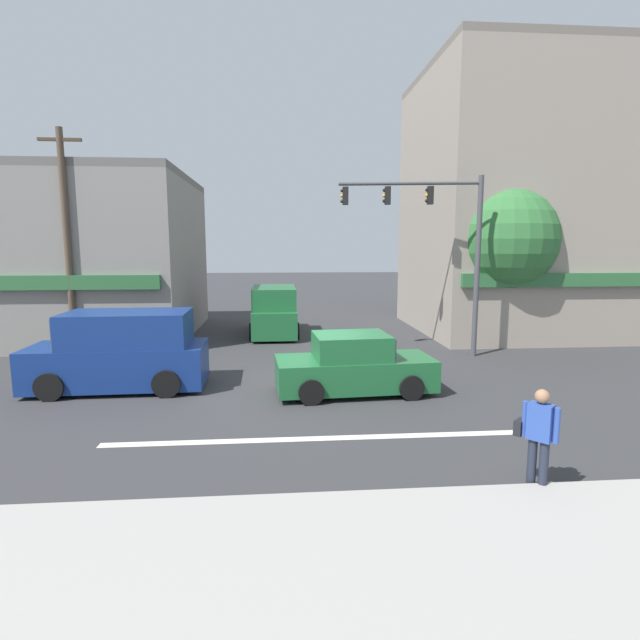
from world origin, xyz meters
name	(u,v)px	position (x,y,z in m)	size (l,w,h in m)	color
ground_plane	(315,389)	(0.00, 0.00, 0.00)	(120.00, 120.00, 0.00)	#333335
lane_marking_stripe	(328,438)	(0.00, -3.50, 0.00)	(9.00, 0.24, 0.01)	silver
sidewalk_curb	(376,616)	(0.00, -8.50, 0.08)	(40.00, 5.00, 0.16)	#9E9993
building_left_block	(27,256)	(-11.64, 9.34, 3.40)	(13.78, 9.13, 6.81)	gray
building_right_corner	(553,204)	(11.44, 9.01, 5.72)	(12.05, 8.69, 11.45)	gray
street_tree	(504,240)	(7.70, 5.71, 4.09)	(4.06, 4.06, 6.13)	#4C3823
utility_pole_near_left	(67,241)	(-8.13, 4.78, 4.02)	(1.40, 0.22, 7.74)	brown
traffic_light_mast	(440,233)	(4.59, 3.88, 4.30)	(4.85, 0.89, 6.20)	#47474C
van_approaching_near	(274,312)	(-1.17, 8.58, 1.01)	(2.07, 4.62, 2.11)	#1E6033
sedan_crossing_leftbound	(354,366)	(0.99, -0.40, 0.71)	(4.21, 2.10, 1.58)	#1E6033
van_crossing_center	(121,353)	(-5.21, 0.48, 1.01)	(4.64, 2.12, 2.11)	navy
pedestrian_foreground_with_bag	(538,434)	(3.05, -5.95, 0.95)	(0.54, 0.62, 1.67)	#232838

